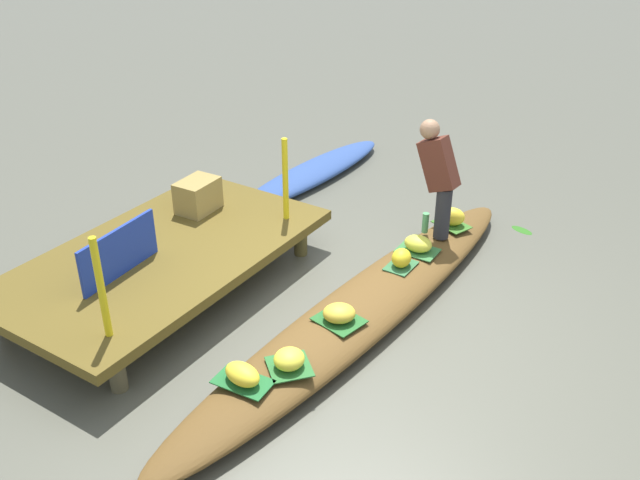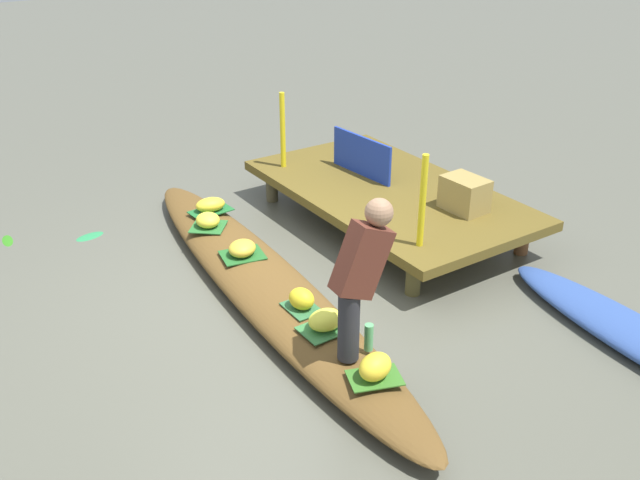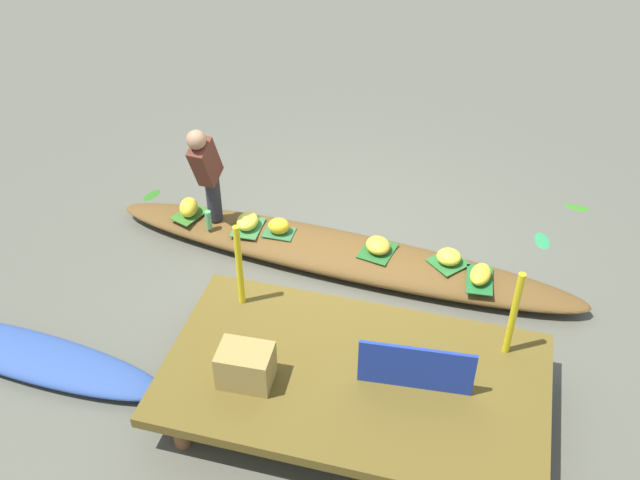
{
  "view_description": "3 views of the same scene",
  "coord_description": "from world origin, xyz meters",
  "px_view_note": "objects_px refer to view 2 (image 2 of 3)",
  "views": [
    {
      "loc": [
        -4.6,
        -2.52,
        3.74
      ],
      "look_at": [
        0.26,
        0.63,
        0.53
      ],
      "focal_mm": 39.22,
      "sensor_mm": 36.0,
      "label": 1
    },
    {
      "loc": [
        4.89,
        -2.65,
        3.38
      ],
      "look_at": [
        0.25,
        0.44,
        0.56
      ],
      "focal_mm": 39.77,
      "sensor_mm": 36.0,
      "label": 2
    },
    {
      "loc": [
        -1.36,
        5.91,
        5.1
      ],
      "look_at": [
        0.12,
        0.37,
        0.57
      ],
      "focal_mm": 41.2,
      "sensor_mm": 36.0,
      "label": 3
    }
  ],
  "objects_px": {
    "banana_bunch_3": "(242,248)",
    "market_banner": "(361,156)",
    "vendor_boat": "(264,285)",
    "banana_bunch_0": "(302,299)",
    "banana_bunch_1": "(210,205)",
    "banana_bunch_4": "(208,220)",
    "banana_bunch_2": "(326,320)",
    "banana_bunch_5": "(375,367)",
    "vendor_person": "(361,272)",
    "produce_crate": "(465,194)",
    "water_bottle": "(369,337)"
  },
  "relations": [
    {
      "from": "banana_bunch_5",
      "to": "water_bottle",
      "type": "height_order",
      "value": "water_bottle"
    },
    {
      "from": "water_bottle",
      "to": "produce_crate",
      "type": "xyz_separation_m",
      "value": [
        -1.18,
        2.08,
        0.25
      ]
    },
    {
      "from": "water_bottle",
      "to": "vendor_boat",
      "type": "bearing_deg",
      "value": -176.86
    },
    {
      "from": "banana_bunch_0",
      "to": "banana_bunch_4",
      "type": "bearing_deg",
      "value": 178.87
    },
    {
      "from": "banana_bunch_1",
      "to": "banana_bunch_4",
      "type": "height_order",
      "value": "banana_bunch_4"
    },
    {
      "from": "banana_bunch_0",
      "to": "banana_bunch_1",
      "type": "bearing_deg",
      "value": 174.13
    },
    {
      "from": "vendor_boat",
      "to": "banana_bunch_5",
      "type": "relative_size",
      "value": 19.38
    },
    {
      "from": "vendor_boat",
      "to": "water_bottle",
      "type": "distance_m",
      "value": 1.47
    },
    {
      "from": "banana_bunch_2",
      "to": "banana_bunch_5",
      "type": "distance_m",
      "value": 0.71
    },
    {
      "from": "banana_bunch_4",
      "to": "banana_bunch_5",
      "type": "bearing_deg",
      "value": -1.93
    },
    {
      "from": "vendor_person",
      "to": "water_bottle",
      "type": "relative_size",
      "value": 5.59
    },
    {
      "from": "banana_bunch_2",
      "to": "banana_bunch_3",
      "type": "xyz_separation_m",
      "value": [
        -1.45,
        0.03,
        -0.01
      ]
    },
    {
      "from": "banana_bunch_1",
      "to": "banana_bunch_2",
      "type": "relative_size",
      "value": 1.1
    },
    {
      "from": "vendor_person",
      "to": "market_banner",
      "type": "xyz_separation_m",
      "value": [
        -2.53,
        1.9,
        -0.29
      ]
    },
    {
      "from": "banana_bunch_3",
      "to": "banana_bunch_5",
      "type": "xyz_separation_m",
      "value": [
        2.16,
        -0.09,
        0.02
      ]
    },
    {
      "from": "banana_bunch_1",
      "to": "banana_bunch_5",
      "type": "xyz_separation_m",
      "value": [
        3.23,
        -0.28,
        0.02
      ]
    },
    {
      "from": "banana_bunch_0",
      "to": "banana_bunch_1",
      "type": "height_order",
      "value": "banana_bunch_0"
    },
    {
      "from": "banana_bunch_1",
      "to": "vendor_person",
      "type": "xyz_separation_m",
      "value": [
        2.93,
        -0.21,
        0.62
      ]
    },
    {
      "from": "vendor_person",
      "to": "produce_crate",
      "type": "height_order",
      "value": "vendor_person"
    },
    {
      "from": "banana_bunch_3",
      "to": "market_banner",
      "type": "relative_size",
      "value": 0.3
    },
    {
      "from": "vendor_boat",
      "to": "banana_bunch_2",
      "type": "xyz_separation_m",
      "value": [
        1.04,
        -0.04,
        0.21
      ]
    },
    {
      "from": "banana_bunch_3",
      "to": "produce_crate",
      "type": "distance_m",
      "value": 2.28
    },
    {
      "from": "banana_bunch_2",
      "to": "banana_bunch_3",
      "type": "relative_size",
      "value": 1.02
    },
    {
      "from": "banana_bunch_5",
      "to": "market_banner",
      "type": "bearing_deg",
      "value": 145.1
    },
    {
      "from": "market_banner",
      "to": "produce_crate",
      "type": "height_order",
      "value": "market_banner"
    },
    {
      "from": "market_banner",
      "to": "banana_bunch_2",
      "type": "bearing_deg",
      "value": -46.67
    },
    {
      "from": "banana_bunch_4",
      "to": "market_banner",
      "type": "bearing_deg",
      "value": 87.92
    },
    {
      "from": "banana_bunch_0",
      "to": "water_bottle",
      "type": "distance_m",
      "value": 0.77
    },
    {
      "from": "vendor_boat",
      "to": "banana_bunch_5",
      "type": "bearing_deg",
      "value": 1.14
    },
    {
      "from": "banana_bunch_3",
      "to": "market_banner",
      "type": "xyz_separation_m",
      "value": [
        -0.67,
        1.88,
        0.33
      ]
    },
    {
      "from": "vendor_boat",
      "to": "banana_bunch_0",
      "type": "height_order",
      "value": "banana_bunch_0"
    },
    {
      "from": "banana_bunch_3",
      "to": "vendor_person",
      "type": "bearing_deg",
      "value": -0.44
    },
    {
      "from": "vendor_boat",
      "to": "banana_bunch_0",
      "type": "bearing_deg",
      "value": 1.53
    },
    {
      "from": "banana_bunch_5",
      "to": "banana_bunch_3",
      "type": "bearing_deg",
      "value": 177.62
    },
    {
      "from": "banana_bunch_0",
      "to": "banana_bunch_4",
      "type": "relative_size",
      "value": 0.92
    },
    {
      "from": "vendor_boat",
      "to": "banana_bunch_4",
      "type": "bearing_deg",
      "value": -176.03
    },
    {
      "from": "banana_bunch_3",
      "to": "water_bottle",
      "type": "distance_m",
      "value": 1.86
    },
    {
      "from": "banana_bunch_1",
      "to": "banana_bunch_3",
      "type": "xyz_separation_m",
      "value": [
        1.08,
        -0.19,
        -0.0
      ]
    },
    {
      "from": "banana_bunch_0",
      "to": "banana_bunch_4",
      "type": "height_order",
      "value": "banana_bunch_0"
    },
    {
      "from": "banana_bunch_2",
      "to": "water_bottle",
      "type": "bearing_deg",
      "value": 15.83
    },
    {
      "from": "banana_bunch_2",
      "to": "water_bottle",
      "type": "xyz_separation_m",
      "value": [
        0.41,
        0.11,
        0.03
      ]
    },
    {
      "from": "banana_bunch_2",
      "to": "produce_crate",
      "type": "xyz_separation_m",
      "value": [
        -0.77,
        2.2,
        0.27
      ]
    },
    {
      "from": "banana_bunch_0",
      "to": "banana_bunch_3",
      "type": "distance_m",
      "value": 1.09
    },
    {
      "from": "banana_bunch_4",
      "to": "market_banner",
      "type": "height_order",
      "value": "market_banner"
    },
    {
      "from": "banana_bunch_3",
      "to": "banana_bunch_4",
      "type": "distance_m",
      "value": 0.74
    },
    {
      "from": "banana_bunch_4",
      "to": "banana_bunch_3",
      "type": "bearing_deg",
      "value": -0.59
    },
    {
      "from": "banana_bunch_0",
      "to": "water_bottle",
      "type": "relative_size",
      "value": 1.06
    },
    {
      "from": "banana_bunch_0",
      "to": "market_banner",
      "type": "relative_size",
      "value": 0.25
    },
    {
      "from": "banana_bunch_4",
      "to": "vendor_person",
      "type": "xyz_separation_m",
      "value": [
        2.59,
        -0.02,
        0.62
      ]
    },
    {
      "from": "banana_bunch_1",
      "to": "banana_bunch_5",
      "type": "relative_size",
      "value": 1.18
    }
  ]
}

